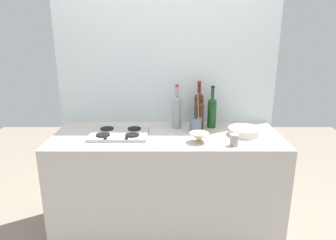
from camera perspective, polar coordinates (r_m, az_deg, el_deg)
name	(u,v)px	position (r m, az deg, el deg)	size (l,w,h in m)	color
ground_plane	(168,231)	(2.83, 0.00, -20.19)	(6.00, 6.00, 0.00)	gray
counter_block	(168,185)	(2.59, 0.00, -12.18)	(1.80, 0.70, 0.90)	beige
backsplash_panel	(168,87)	(2.70, 0.04, 6.20)	(1.90, 0.06, 2.42)	silver
stovetop_hob	(121,133)	(2.42, -8.91, -2.52)	(0.45, 0.34, 0.04)	#B2B2B7
plate_stack	(246,131)	(2.47, 14.50, -2.11)	(0.26, 0.25, 0.06)	silver
wine_bottle_leftmost	(213,112)	(2.58, 8.52, 1.57)	(0.07, 0.07, 0.36)	#19471E
wine_bottle_mid_left	(201,115)	(2.54, 6.25, 1.01)	(0.07, 0.07, 0.31)	#472314
wine_bottle_mid_right	(200,108)	(2.63, 6.06, 2.31)	(0.08, 0.08, 0.38)	#472314
wine_bottle_rightmost	(178,112)	(2.53, 1.93, 1.59)	(0.07, 0.07, 0.37)	gray
mixing_bowl	(200,137)	(2.24, 6.12, -3.22)	(0.14, 0.14, 0.07)	beige
utensil_crock	(197,124)	(2.46, 5.49, -0.78)	(0.10, 0.10, 0.32)	slate
condiment_jar_front	(235,140)	(2.21, 12.59, -3.71)	(0.07, 0.07, 0.09)	#9E998C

